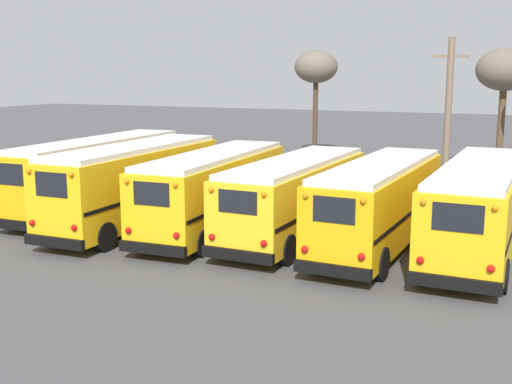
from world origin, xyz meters
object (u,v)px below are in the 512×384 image
school_bus_0 (99,172)px  school_bus_1 (135,182)px  school_bus_3 (296,195)px  school_bus_4 (380,202)px  bare_tree_0 (505,71)px  bare_tree_1 (316,68)px  school_bus_2 (215,189)px  utility_pole (448,114)px  school_bus_5 (479,205)px

school_bus_0 → school_bus_1: school_bus_1 is taller
school_bus_3 → school_bus_4: 3.31m
school_bus_3 → bare_tree_0: (6.13, 19.19, 4.63)m
school_bus_4 → bare_tree_1: bearing=114.2°
school_bus_1 → school_bus_4: school_bus_1 is taller
school_bus_4 → bare_tree_0: (2.84, 19.47, 4.58)m
school_bus_1 → school_bus_2: 3.36m
bare_tree_0 → school_bus_3: bearing=-107.7°
utility_pole → bare_tree_1: 14.48m
school_bus_0 → bare_tree_1: 21.82m
bare_tree_1 → school_bus_0: bearing=-98.7°
school_bus_2 → bare_tree_0: bare_tree_0 is taller
school_bus_1 → school_bus_3: size_ratio=1.02×
school_bus_5 → utility_pole: utility_pole is taller
school_bus_4 → school_bus_1: bearing=-175.7°
school_bus_0 → bare_tree_1: (3.21, 21.05, 4.74)m
school_bus_3 → utility_pole: size_ratio=1.24×
school_bus_2 → school_bus_5: 9.93m
school_bus_1 → school_bus_0: bearing=149.7°
school_bus_2 → utility_pole: 14.77m
school_bus_4 → school_bus_5: school_bus_5 is taller
utility_pole → bare_tree_0: 7.54m
school_bus_1 → school_bus_5: size_ratio=0.92×
school_bus_4 → bare_tree_0: bearing=81.7°
school_bus_5 → school_bus_1: bearing=-173.6°
bare_tree_1 → school_bus_1: bearing=-89.8°
school_bus_5 → bare_tree_1: size_ratio=1.40×
school_bus_2 → utility_pole: (7.16, 12.70, 2.41)m
school_bus_2 → utility_pole: utility_pole is taller
school_bus_4 → bare_tree_1: bare_tree_1 is taller
school_bus_2 → bare_tree_0: size_ratio=1.30×
school_bus_1 → school_bus_4: (9.89, 0.74, -0.12)m
school_bus_4 → utility_pole: bearing=87.4°
bare_tree_0 → bare_tree_1: 13.12m
utility_pole → bare_tree_1: size_ratio=1.03×
school_bus_1 → bare_tree_0: 24.29m
school_bus_5 → bare_tree_1: (-13.28, 21.49, 4.78)m
school_bus_2 → school_bus_5: bearing=4.9°
school_bus_4 → bare_tree_0: size_ratio=1.30×
school_bus_3 → school_bus_5: (6.60, 0.48, 0.07)m
school_bus_1 → school_bus_3: school_bus_1 is taller
school_bus_1 → school_bus_4: 9.92m
school_bus_0 → bare_tree_1: size_ratio=1.41×
school_bus_0 → school_bus_2: 6.72m
bare_tree_0 → school_bus_5: bearing=-88.6°
school_bus_3 → school_bus_5: size_ratio=0.91×
school_bus_1 → utility_pole: utility_pole is taller
school_bus_3 → school_bus_1: bearing=-171.3°
school_bus_0 → school_bus_1: 3.82m
school_bus_2 → bare_tree_1: size_ratio=1.28×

